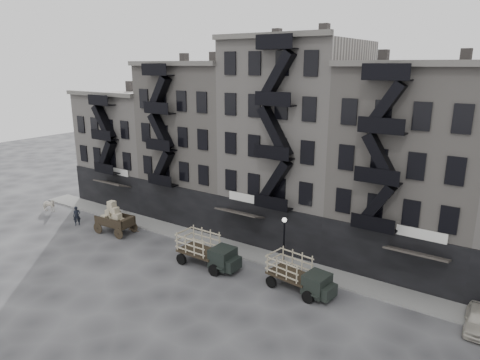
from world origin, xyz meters
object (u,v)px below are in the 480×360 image
Objects in this scene: horse at (49,205)px; pedestrian_mid at (215,262)px; stake_truck_east at (299,272)px; pedestrian_west at (77,216)px; stake_truck_west at (207,248)px; car_east at (479,320)px; wagon at (114,215)px.

pedestrian_mid is (22.89, -0.84, 0.06)m from horse.
pedestrian_west is at bearing -169.96° from stake_truck_east.
stake_truck_west is 1.41m from pedestrian_mid.
pedestrian_west is (5.89, -0.71, 0.22)m from horse.
horse is 0.46× the size of car_east.
horse is at bearing -179.68° from car_east.
horse is 40.13m from car_east.
stake_truck_west is at bearing -6.78° from wagon.
pedestrian_west is (-4.54, -0.80, -0.82)m from wagon.
stake_truck_west reaches higher than stake_truck_east.
horse is 1.09× the size of pedestrian_mid.
car_east is at bearing 18.24° from stake_truck_east.
pedestrian_west is at bearing -177.94° from stake_truck_west.
stake_truck_east is 10.97m from car_east.
stake_truck_west is 3.32× the size of pedestrian_mid.
horse is at bearing -171.80° from stake_truck_east.
wagon is 1.02× the size of car_east.
pedestrian_west is (-15.86, -0.31, -0.54)m from stake_truck_west.
stake_truck_east is 1.37× the size of car_east.
wagon reaches higher than pedestrian_west.
stake_truck_east is 23.45m from pedestrian_west.
wagon is at bearing -178.76° from car_east.
stake_truck_east is (29.31, 0.22, 0.67)m from horse.
horse is 0.45× the size of wagon.
wagon is 2.40× the size of pedestrian_mid.
horse is at bearing 1.11° from pedestrian_mid.
wagon is 29.74m from car_east.
pedestrian_west reaches higher than pedestrian_mid.
stake_truck_west reaches higher than pedestrian_west.
pedestrian_mid is at bearing -172.78° from car_east.
pedestrian_mid is at bearing -111.33° from horse.
stake_truck_west is at bearing -110.27° from horse.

